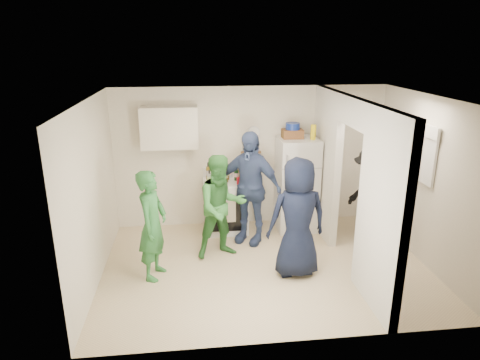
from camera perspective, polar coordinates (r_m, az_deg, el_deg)
name	(u,v)px	position (r m, az deg, el deg)	size (l,w,h in m)	color
floor	(266,266)	(6.57, 3.43, -11.41)	(4.80, 4.80, 0.00)	beige
wall_back	(251,157)	(7.66, 1.42, 3.10)	(4.80, 4.80, 0.00)	silver
wall_front	(296,241)	(4.52, 7.46, -8.10)	(4.80, 4.80, 0.00)	silver
wall_left	(92,195)	(6.12, -19.08, -1.85)	(3.40, 3.40, 0.00)	silver
wall_right	(427,182)	(6.88, 23.72, -0.21)	(3.40, 3.40, 0.00)	silver
ceiling	(269,99)	(5.77, 3.90, 10.76)	(4.80, 4.80, 0.00)	white
partition_pier_back	(326,164)	(7.36, 11.38, 2.11)	(0.12, 1.20, 2.50)	silver
partition_pier_front	(382,214)	(5.42, 18.36, -4.32)	(0.12, 1.20, 2.50)	silver
partition_header	(355,112)	(6.13, 15.10, 8.73)	(0.12, 1.00, 0.40)	silver
stove	(226,206)	(7.54, -1.92, -3.45)	(0.78, 0.65, 0.92)	white
upper_cabinet	(169,127)	(7.29, -9.39, 6.92)	(0.95, 0.34, 0.70)	silver
fridge	(297,184)	(7.59, 7.57, -0.57)	(0.68, 0.66, 1.65)	silver
wicker_basket	(292,134)	(7.38, 7.00, 6.15)	(0.35, 0.25, 0.15)	brown
blue_bowl	(293,126)	(7.35, 7.04, 7.14)	(0.24, 0.24, 0.11)	navy
yellow_cup_stack_top	(313,132)	(7.31, 9.74, 6.31)	(0.09, 0.09, 0.25)	yellow
wall_clock	(254,132)	(7.54, 1.85, 6.37)	(0.22, 0.22, 0.03)	white
spice_shelf	(251,152)	(7.59, 1.48, 3.73)	(0.35, 0.08, 0.03)	olive
nook_window	(423,152)	(6.94, 23.19, 3.44)	(0.03, 0.70, 0.80)	black
nook_window_frame	(422,152)	(6.93, 23.08, 3.43)	(0.04, 0.76, 0.86)	white
nook_valance	(423,129)	(6.85, 23.26, 6.26)	(0.04, 0.82, 0.18)	white
yellow_cup_stack_stove	(219,178)	(7.13, -2.78, 0.25)	(0.09, 0.09, 0.25)	yellow
red_cup	(239,181)	(7.20, -0.08, -0.10)	(0.09, 0.09, 0.12)	red
person_green_left	(153,225)	(6.09, -11.59, -5.91)	(0.58, 0.38, 1.58)	#30793E
person_green_center	(222,207)	(6.54, -2.47, -3.61)	(0.79, 0.62, 1.63)	#357A37
person_denim	(249,188)	(6.98, 1.26, -1.05)	(1.11, 0.46, 1.89)	navy
person_navy	(298,218)	(6.06, 7.68, -5.04)	(0.85, 0.55, 1.73)	black
person_nook	(370,198)	(7.20, 16.95, -2.26)	(1.07, 0.61, 1.65)	black
bottle_a	(208,171)	(7.43, -4.28, 1.21)	(0.07, 0.07, 0.31)	brown
bottle_b	(216,176)	(7.25, -3.28, 0.58)	(0.06, 0.06, 0.26)	#1C5539
bottle_c	(220,170)	(7.47, -2.74, 1.38)	(0.06, 0.06, 0.32)	#98A4A5
bottle_d	(226,174)	(7.30, -1.89, 0.81)	(0.08, 0.08, 0.28)	#5C3C10
bottle_e	(230,171)	(7.52, -1.29, 1.23)	(0.07, 0.07, 0.25)	#ADB2C0
bottle_f	(236,173)	(7.38, -0.49, 0.88)	(0.08, 0.08, 0.25)	#123316
bottle_g	(240,171)	(7.50, 0.03, 1.16)	(0.08, 0.08, 0.25)	#9D6633
bottle_h	(209,177)	(7.20, -4.11, 0.40)	(0.08, 0.08, 0.25)	#9A9EA5
bottle_i	(228,172)	(7.43, -1.67, 1.07)	(0.06, 0.06, 0.27)	#52320E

